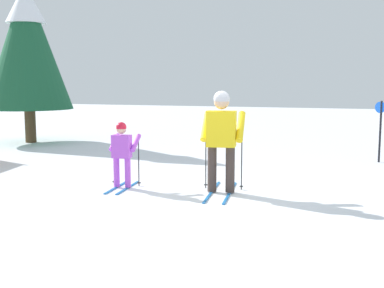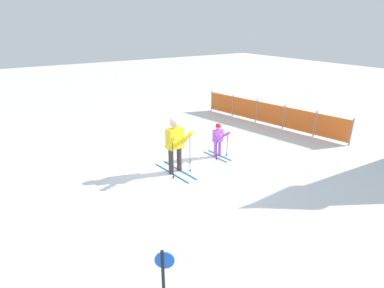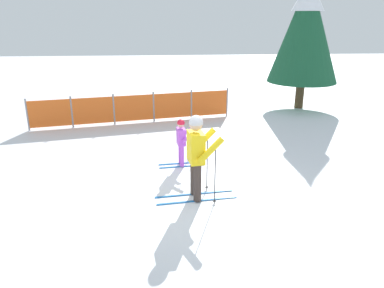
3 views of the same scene
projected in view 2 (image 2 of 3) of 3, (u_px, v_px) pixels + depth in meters
ground_plane at (179, 171)px, 9.57m from camera, size 60.00×60.00×0.00m
skier_adult at (175, 140)px, 9.11m from camera, size 1.75×0.82×1.81m
skier_child at (218, 137)px, 10.36m from camera, size 1.18×0.57×1.23m
safety_fence at (270, 114)px, 13.72m from camera, size 7.00×1.52×1.09m
trail_marker at (164, 283)px, 4.29m from camera, size 0.17×0.24×1.51m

